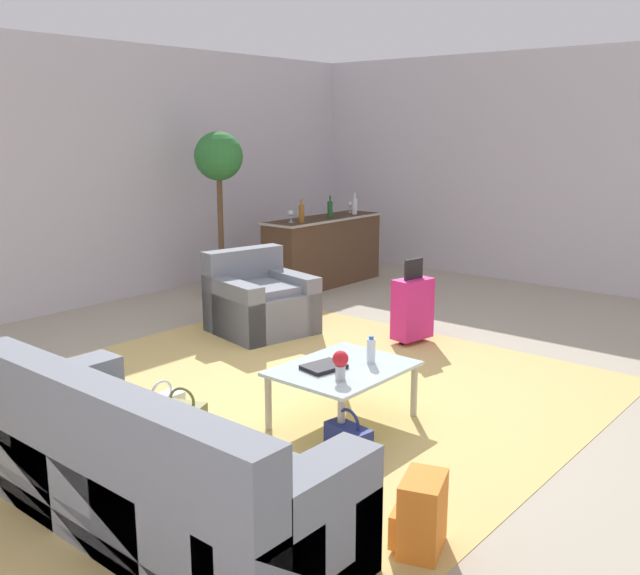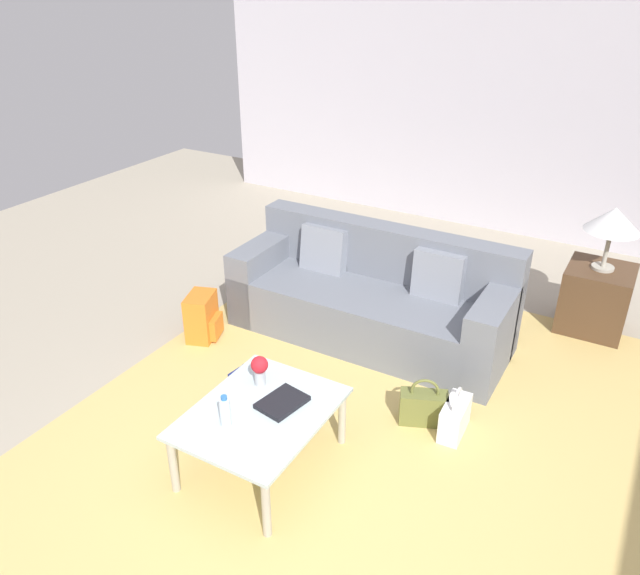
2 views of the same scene
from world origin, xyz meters
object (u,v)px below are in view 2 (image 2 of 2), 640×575
at_px(flower_vase, 260,368).
at_px(side_table, 595,299).
at_px(coffee_table, 261,418).
at_px(handbag_navy, 252,391).
at_px(coffee_table_book, 282,402).
at_px(table_lamp, 613,221).
at_px(handbag_olive, 423,407).
at_px(water_bottle, 225,412).
at_px(handbag_white, 455,417).
at_px(backpack_orange, 203,317).
at_px(couch, 374,300).

distance_m(flower_vase, side_table, 3.07).
height_order(coffee_table, handbag_navy, coffee_table).
relative_size(coffee_table_book, handbag_navy, 0.80).
xyz_separation_m(table_lamp, handbag_olive, (1.91, -0.79, -0.86)).
height_order(flower_vase, side_table, flower_vase).
bearing_deg(handbag_navy, coffee_table, 41.65).
bearing_deg(coffee_table, water_bottle, -26.57).
distance_m(handbag_white, backpack_orange, 2.23).
distance_m(coffee_table_book, handbag_olive, 1.04).
xyz_separation_m(side_table, handbag_navy, (2.35, -1.90, -0.15)).
bearing_deg(side_table, coffee_table_book, -27.92).
height_order(table_lamp, handbag_white, table_lamp).
distance_m(water_bottle, table_lamp, 3.43).
bearing_deg(flower_vase, handbag_navy, -132.66).
distance_m(handbag_navy, backpack_orange, 1.05).
bearing_deg(water_bottle, handbag_white, 136.58).
distance_m(coffee_table, flower_vase, 0.32).
xyz_separation_m(handbag_navy, handbag_white, (-0.44, 1.34, 0.00)).
xyz_separation_m(side_table, table_lamp, (0.00, 0.00, 0.71)).
xyz_separation_m(table_lamp, handbag_white, (1.91, -0.57, -0.86)).
xyz_separation_m(water_bottle, table_lamp, (-3.00, 1.60, 0.47)).
xyz_separation_m(handbag_navy, backpack_orange, (-0.55, -0.89, 0.06)).
xyz_separation_m(couch, handbag_olive, (0.90, 0.81, -0.18)).
relative_size(couch, water_bottle, 11.23).
bearing_deg(couch, coffee_table_book, 6.15).
height_order(couch, handbag_navy, couch).
height_order(water_bottle, coffee_table_book, water_bottle).
bearing_deg(handbag_navy, handbag_white, 108.21).
distance_m(coffee_table_book, backpack_orange, 1.65).
xyz_separation_m(water_bottle, handbag_olive, (-1.09, 0.81, -0.39)).
xyz_separation_m(flower_vase, side_table, (-2.58, 1.65, -0.27)).
bearing_deg(table_lamp, couch, -57.75).
bearing_deg(water_bottle, side_table, 151.93).
distance_m(water_bottle, handbag_white, 1.56).
distance_m(flower_vase, table_lamp, 3.09).
xyz_separation_m(water_bottle, coffee_table_book, (-0.32, 0.18, -0.08)).
xyz_separation_m(table_lamp, backpack_orange, (1.80, -2.79, -0.80)).
distance_m(side_table, table_lamp, 0.71).
relative_size(flower_vase, handbag_white, 0.57).
relative_size(flower_vase, handbag_olive, 0.57).
bearing_deg(handbag_olive, backpack_orange, -93.24).
height_order(coffee_table, side_table, side_table).
bearing_deg(handbag_olive, coffee_table_book, -39.41).
relative_size(side_table, handbag_navy, 1.57).
relative_size(couch, side_table, 4.07).
distance_m(couch, flower_vase, 1.59).
distance_m(couch, backpack_orange, 1.43).
bearing_deg(coffee_table_book, handbag_white, 142.72).
height_order(water_bottle, side_table, water_bottle).
distance_m(couch, coffee_table_book, 1.69).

